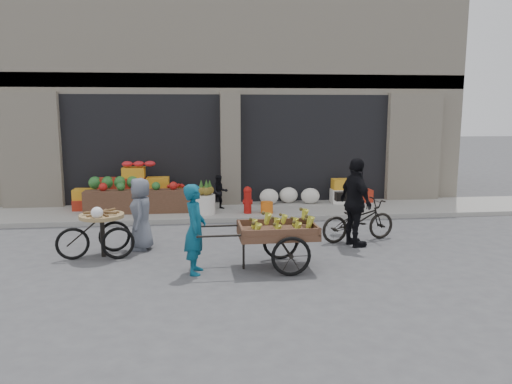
{
  "coord_description": "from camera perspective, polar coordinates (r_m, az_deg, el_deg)",
  "views": [
    {
      "loc": [
        -0.87,
        -9.17,
        2.82
      ],
      "look_at": [
        0.29,
        1.04,
        1.1
      ],
      "focal_mm": 35.0,
      "sensor_mm": 36.0,
      "label": 1
    }
  ],
  "objects": [
    {
      "name": "fruit_display",
      "position": [
        13.81,
        -13.09,
        0.3
      ],
      "size": [
        3.1,
        1.12,
        1.24
      ],
      "color": "#A72817",
      "rests_on": "sidewalk"
    },
    {
      "name": "vendor_grey",
      "position": [
        10.29,
        -13.02,
        -2.45
      ],
      "size": [
        0.5,
        0.74,
        1.46
      ],
      "primitive_type": "imported",
      "rotation": [
        0.0,
        0.0,
        -1.52
      ],
      "color": "slate",
      "rests_on": "ground"
    },
    {
      "name": "ground",
      "position": [
        9.63,
        -1.0,
        -7.52
      ],
      "size": [
        80.0,
        80.0,
        0.0
      ],
      "primitive_type": "plane",
      "color": "#424244",
      "rests_on": "ground"
    },
    {
      "name": "bicycle",
      "position": [
        10.95,
        11.6,
        -3.19
      ],
      "size": [
        1.81,
        0.97,
        0.9
      ],
      "primitive_type": "imported",
      "rotation": [
        0.0,
        0.0,
        1.8
      ],
      "color": "black",
      "rests_on": "ground"
    },
    {
      "name": "tricycle_cart",
      "position": [
        10.01,
        -17.2,
        -3.95
      ],
      "size": [
        1.46,
        1.04,
        0.95
      ],
      "rotation": [
        0.0,
        0.0,
        0.28
      ],
      "color": "#9E7F51",
      "rests_on": "ground"
    },
    {
      "name": "orange_bucket",
      "position": [
        13.04,
        1.25,
        -1.78
      ],
      "size": [
        0.32,
        0.32,
        0.3
      ],
      "primitive_type": "cylinder",
      "color": "orange",
      "rests_on": "sidewalk"
    },
    {
      "name": "right_bay_goods",
      "position": [
        14.5,
        7.53,
        -0.16
      ],
      "size": [
        3.35,
        0.6,
        0.7
      ],
      "color": "silver",
      "rests_on": "sidewalk"
    },
    {
      "name": "seated_person",
      "position": [
        13.57,
        -4.18,
        -0.01
      ],
      "size": [
        0.51,
        0.43,
        0.93
      ],
      "primitive_type": "imported",
      "rotation": [
        0.0,
        0.0,
        0.17
      ],
      "color": "black",
      "rests_on": "sidewalk"
    },
    {
      "name": "sidewalk",
      "position": [
        13.58,
        -2.66,
        -2.24
      ],
      "size": [
        18.0,
        2.2,
        0.12
      ],
      "primitive_type": "cube",
      "color": "gray",
      "rests_on": "ground"
    },
    {
      "name": "building",
      "position": [
        17.24,
        -3.64,
        11.31
      ],
      "size": [
        14.0,
        6.45,
        7.0
      ],
      "color": "beige",
      "rests_on": "ground"
    },
    {
      "name": "banana_cart",
      "position": [
        8.87,
        2.14,
        -4.26
      ],
      "size": [
        2.36,
        1.05,
        0.98
      ],
      "rotation": [
        0.0,
        0.0,
        0.02
      ],
      "color": "brown",
      "rests_on": "ground"
    },
    {
      "name": "vendor_woman",
      "position": [
        8.63,
        -6.97,
        -4.23
      ],
      "size": [
        0.44,
        0.61,
        1.56
      ],
      "primitive_type": "imported",
      "rotation": [
        0.0,
        0.0,
        1.46
      ],
      "color": "navy",
      "rests_on": "ground"
    },
    {
      "name": "cyclist",
      "position": [
        10.43,
        11.32,
        -1.19
      ],
      "size": [
        0.68,
        1.15,
        1.84
      ],
      "primitive_type": "imported",
      "rotation": [
        0.0,
        0.0,
        1.8
      ],
      "color": "black",
      "rests_on": "ground"
    },
    {
      "name": "pineapple_bin",
      "position": [
        13.0,
        -5.82,
        -1.41
      ],
      "size": [
        0.52,
        0.52,
        0.5
      ],
      "primitive_type": "cylinder",
      "color": "silver",
      "rests_on": "sidewalk"
    },
    {
      "name": "fire_hydrant",
      "position": [
        12.99,
        -0.97,
        -0.78
      ],
      "size": [
        0.22,
        0.22,
        0.71
      ],
      "color": "#A5140F",
      "rests_on": "sidewalk"
    }
  ]
}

